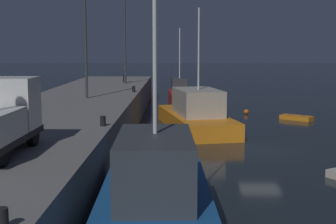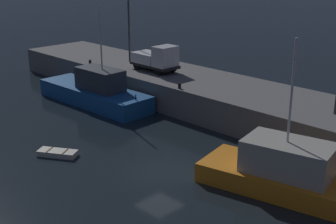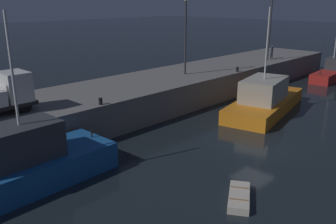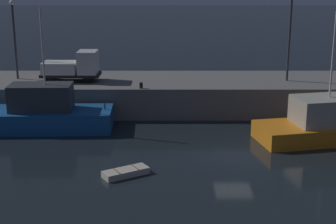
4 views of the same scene
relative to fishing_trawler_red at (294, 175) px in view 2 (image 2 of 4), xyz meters
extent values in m
plane|color=black|center=(-7.80, -3.72, -1.18)|extent=(320.00, 320.00, 0.00)
cube|color=slate|center=(-7.80, 8.81, 0.14)|extent=(64.33, 8.18, 2.65)
cube|color=orange|center=(0.24, 0.05, -0.56)|extent=(12.48, 6.27, 1.24)
cube|color=#ADA899|center=(-0.45, -0.09, 1.04)|extent=(5.70, 4.01, 1.97)
cylinder|color=silver|center=(-0.58, -0.12, 5.10)|extent=(0.14, 0.14, 6.15)
cube|color=#195193|center=(-23.11, 2.28, -0.39)|extent=(12.99, 4.15, 1.60)
cube|color=#33383D|center=(-22.07, 2.31, 1.42)|extent=(4.80, 2.58, 2.02)
cylinder|color=silver|center=(-21.71, 2.32, 5.35)|extent=(0.14, 0.14, 5.84)
cylinder|color=#262626|center=(-17.18, 2.46, 0.66)|extent=(0.10, 0.10, 0.50)
cube|color=beige|center=(-14.82, -7.05, -0.99)|extent=(2.94, 2.35, 0.39)
cube|color=olive|center=(-14.30, -6.73, -0.77)|extent=(0.56, 0.84, 0.04)
cube|color=olive|center=(-15.35, -7.37, -0.77)|extent=(0.56, 0.84, 0.04)
cylinder|color=#38383D|center=(-25.80, 9.12, 4.74)|extent=(0.20, 0.20, 6.54)
cylinder|color=black|center=(-19.15, 9.04, 1.92)|extent=(0.90, 0.29, 0.90)
cylinder|color=black|center=(-19.17, 7.19, 1.92)|extent=(0.90, 0.29, 0.90)
cylinder|color=black|center=(-22.42, 9.08, 1.92)|extent=(0.90, 0.29, 0.90)
cylinder|color=black|center=(-22.44, 7.22, 1.92)|extent=(0.90, 0.29, 0.90)
cube|color=black|center=(-20.80, 8.13, 2.05)|extent=(5.15, 2.26, 0.25)
cube|color=silver|center=(-19.26, 8.11, 3.15)|extent=(1.66, 2.22, 1.96)
cube|color=silver|center=(-21.72, 8.14, 2.67)|extent=(3.00, 2.24, 0.99)
cylinder|color=black|center=(-27.80, 5.31, 1.70)|extent=(0.28, 0.28, 0.46)
cylinder|color=black|center=(-14.48, 5.15, 1.72)|extent=(0.28, 0.28, 0.49)
camera|label=1|loc=(-37.56, 1.66, 5.31)|focal=51.76mm
camera|label=2|loc=(12.66, -23.16, 12.48)|focal=50.18mm
camera|label=3|loc=(-29.21, -15.85, 8.69)|focal=38.69mm
camera|label=4|loc=(-12.26, -35.77, 10.76)|focal=54.32mm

